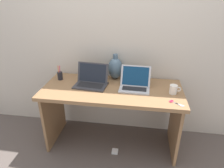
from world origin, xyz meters
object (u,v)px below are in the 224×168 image
at_px(pen_cup, 60,76).
at_px(scissors, 174,102).
at_px(laptop_right, 135,83).
at_px(green_vase, 115,68).
at_px(coffee_mug, 174,89).
at_px(power_brick, 115,151).
at_px(laptop_left, 92,79).

height_order(pen_cup, scissors, pen_cup).
relative_size(laptop_right, pen_cup, 1.92).
bearing_deg(green_vase, laptop_right, -42.09).
bearing_deg(coffee_mug, green_vase, 155.31).
relative_size(pen_cup, power_brick, 2.44).
distance_m(laptop_right, green_vase, 0.33).
distance_m(laptop_left, coffee_mug, 0.88).
height_order(laptop_left, green_vase, green_vase).
distance_m(scissors, power_brick, 0.93).
height_order(pen_cup, power_brick, pen_cup).
relative_size(laptop_left, pen_cup, 2.17).
distance_m(laptop_right, scissors, 0.47).
distance_m(laptop_left, scissors, 0.91).
bearing_deg(laptop_right, green_vase, 137.91).
bearing_deg(laptop_right, pen_cup, 174.43).
height_order(green_vase, power_brick, green_vase).
bearing_deg(laptop_left, coffee_mug, -5.23).
distance_m(pen_cup, power_brick, 1.10).
bearing_deg(coffee_mug, laptop_left, 174.77).
height_order(laptop_right, coffee_mug, laptop_right).
bearing_deg(laptop_left, laptop_right, -0.67).
xyz_separation_m(laptop_right, scissors, (0.38, -0.26, -0.06)).
bearing_deg(laptop_right, laptop_left, 179.33).
xyz_separation_m(laptop_left, laptop_right, (0.48, -0.01, -0.00)).
distance_m(laptop_left, pen_cup, 0.41).
relative_size(green_vase, scissors, 2.23).
height_order(laptop_left, power_brick, laptop_left).
distance_m(coffee_mug, power_brick, 0.98).
xyz_separation_m(pen_cup, power_brick, (0.70, -0.31, -0.78)).
height_order(green_vase, pen_cup, green_vase).
height_order(laptop_left, coffee_mug, laptop_left).
bearing_deg(laptop_right, scissors, -34.37).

